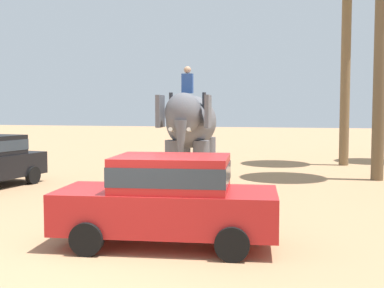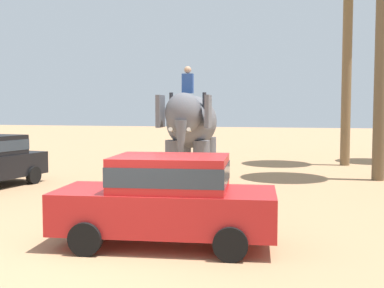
{
  "view_description": "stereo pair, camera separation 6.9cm",
  "coord_description": "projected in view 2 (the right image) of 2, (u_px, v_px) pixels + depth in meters",
  "views": [
    {
      "loc": [
        3.28,
        -7.92,
        2.58
      ],
      "look_at": [
        -0.06,
        5.27,
        1.6
      ],
      "focal_mm": 46.12,
      "sensor_mm": 36.0,
      "label": 1
    },
    {
      "loc": [
        3.35,
        -7.9,
        2.58
      ],
      "look_at": [
        -0.06,
        5.27,
        1.6
      ],
      "focal_mm": 46.12,
      "sensor_mm": 36.0,
      "label": 2
    }
  ],
  "objects": [
    {
      "name": "car_sedan_foreground",
      "position": [
        167.0,
        197.0,
        9.25
      ],
      "size": [
        4.27,
        2.24,
        1.7
      ],
      "color": "red",
      "rests_on": "ground"
    },
    {
      "name": "ground_plane",
      "position": [
        120.0,
        256.0,
        8.65
      ],
      "size": [
        120.0,
        120.0,
        0.0
      ],
      "primitive_type": "plane",
      "color": "tan"
    },
    {
      "name": "elephant_with_mahout",
      "position": [
        191.0,
        127.0,
        15.89
      ],
      "size": [
        1.92,
        3.95,
        3.88
      ],
      "color": "slate",
      "rests_on": "ground"
    }
  ]
}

